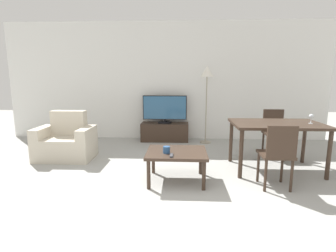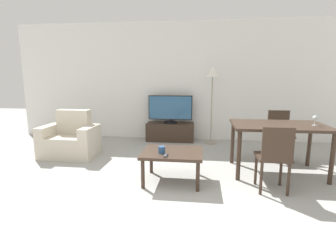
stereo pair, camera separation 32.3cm
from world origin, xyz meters
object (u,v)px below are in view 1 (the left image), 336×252
tv (165,109)px  dining_table (277,128)px  dining_chair_far (274,130)px  remote_primary (171,155)px  coffee_table (177,155)px  wine_glass_left (311,117)px  armchair (66,142)px  dining_chair_near (278,153)px  cup_white_near (166,150)px  floor_lamp (207,78)px  tv_stand (165,132)px

tv → dining_table: 2.62m
dining_chair_far → remote_primary: 2.39m
coffee_table → wine_glass_left: bearing=13.7°
armchair → dining_chair_near: 3.51m
tv → wine_glass_left: 3.01m
armchair → cup_white_near: armchair is taller
remote_primary → floor_lamp: bearing=74.9°
dining_chair_far → cup_white_near: 2.36m
cup_white_near → wine_glass_left: bearing=15.4°
floor_lamp → cup_white_near: floor_lamp is taller
dining_chair_near → coffee_table: bearing=171.0°
dining_chair_near → dining_chair_far: bearing=72.5°
tv_stand → remote_primary: 2.65m
tv_stand → cup_white_near: bearing=-85.9°
dining_chair_near → remote_primary: bearing=-178.8°
tv_stand → cup_white_near: 2.52m
tv_stand → remote_primary: size_ratio=7.17×
dining_chair_near → floor_lamp: size_ratio=0.51×
dining_table → floor_lamp: floor_lamp is taller
tv_stand → tv: (0.00, -0.00, 0.52)m
remote_primary → tv_stand: bearing=95.5°
armchair → floor_lamp: 3.12m
armchair → floor_lamp: bearing=26.2°
armchair → tv_stand: bearing=40.4°
armchair → tv: size_ratio=0.98×
tv → wine_glass_left: bearing=-39.2°
remote_primary → wine_glass_left: bearing=19.3°
tv_stand → wine_glass_left: 3.08m
tv_stand → dining_table: dining_table is taller
coffee_table → dining_table: 1.65m
coffee_table → dining_chair_far: 2.19m
tv_stand → floor_lamp: bearing=-9.2°
coffee_table → armchair: bearing=154.4°
coffee_table → tv: bearing=97.5°
tv → cup_white_near: size_ratio=10.52×
dining_table → remote_primary: 1.79m
floor_lamp → armchair: bearing=-153.8°
armchair → dining_table: 3.58m
wine_glass_left → floor_lamp: bearing=128.8°
armchair → floor_lamp: floor_lamp is taller
coffee_table → remote_primary: bearing=-105.2°
dining_table → remote_primary: bearing=-154.1°
tv → wine_glass_left: tv is taller
floor_lamp → cup_white_near: bearing=-107.6°
armchair → cup_white_near: (1.87, -1.06, 0.18)m
tv_stand → floor_lamp: (0.92, -0.15, 1.23)m
armchair → dining_table: bearing=-6.7°
coffee_table → dining_table: (1.54, 0.54, 0.29)m
dining_table → tv_stand: bearing=134.9°
coffee_table → floor_lamp: bearing=74.9°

